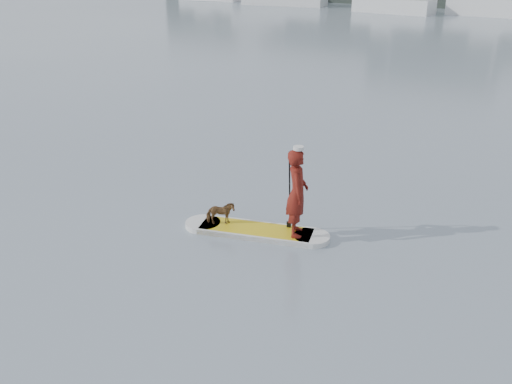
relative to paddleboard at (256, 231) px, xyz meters
The scene contains 8 objects.
ground 2.36m from the paddleboard, 121.26° to the left, with size 140.00×140.00×0.00m, color slate.
paddleboard is the anchor object (origin of this frame).
paddler 1.36m from the paddleboard, 16.26° to the left, with size 0.70×0.46×1.93m, color maroon.
white_cap 2.21m from the paddleboard, 16.26° to the left, with size 0.22×0.22×0.07m, color silver.
dog 0.89m from the paddleboard, 163.74° to the right, with size 0.29×0.63×0.53m, color brown.
paddle 1.04m from the paddleboard, 36.29° to the left, with size 0.12×0.30×2.00m.
sailboat_c 47.14m from the paddleboard, 105.69° to the left, with size 7.66×3.06×10.76m.
sailboat_d 47.86m from the paddleboard, 94.22° to the left, with size 9.32×3.18×13.60m.
Camera 1 is at (7.13, -11.59, 5.87)m, focal length 40.00 mm.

